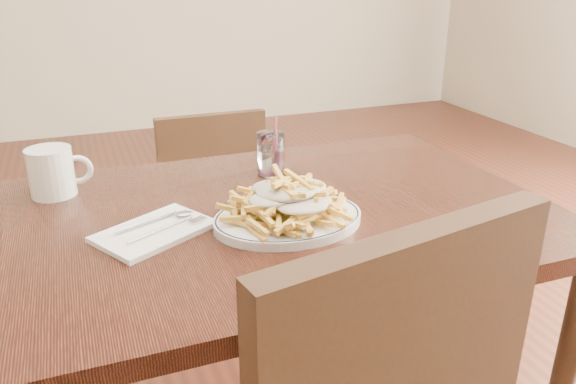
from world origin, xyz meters
name	(u,v)px	position (x,y,z in m)	size (l,w,h in m)	color
table	(272,242)	(0.00, 0.00, 0.67)	(1.20, 0.80, 0.75)	black
chair_far	(210,201)	(0.04, 0.80, 0.45)	(0.37, 0.37, 0.79)	black
fries_plate	(288,219)	(0.01, -0.08, 0.76)	(0.36, 0.33, 0.02)	white
loaded_fries	(288,196)	(0.01, -0.08, 0.81)	(0.26, 0.21, 0.07)	gold
napkin	(155,231)	(-0.25, -0.03, 0.76)	(0.22, 0.14, 0.01)	white
cutlery	(154,226)	(-0.25, -0.02, 0.76)	(0.18, 0.14, 0.01)	silver
water_glass	(271,156)	(0.07, 0.21, 0.80)	(0.07, 0.07, 0.15)	white
coffee_mug	(53,172)	(-0.43, 0.26, 0.81)	(0.14, 0.10, 0.11)	white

